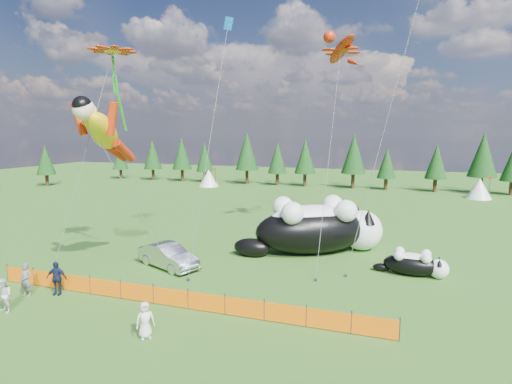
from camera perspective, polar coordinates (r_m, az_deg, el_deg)
ground at (r=24.06m, az=-8.36°, el=-13.07°), size 160.00×160.00×0.00m
safety_fence at (r=21.44m, az=-12.11°, el=-14.47°), size 22.06×0.06×1.10m
tree_line at (r=65.91m, az=9.45°, el=4.14°), size 90.00×4.00×8.00m
festival_tents at (r=60.40m, az=18.99°, el=0.93°), size 50.00×3.20×2.80m
cat_large at (r=29.82m, az=8.91°, el=-4.93°), size 10.36×7.68×4.10m
cat_small at (r=26.99m, az=21.73°, el=-9.46°), size 4.48×1.79×1.62m
car at (r=27.17m, az=-12.42°, el=-8.91°), size 4.98×3.33×1.55m
spectator_a at (r=25.35m, az=-30.02°, el=-10.83°), size 0.72×0.53×1.82m
spectator_b at (r=23.67m, az=-32.39°, el=-12.44°), size 0.94×0.69×1.75m
spectator_c at (r=24.80m, az=-26.63°, el=-10.93°), size 1.21×0.83×1.87m
spectator_e at (r=18.64m, az=-15.56°, el=-17.20°), size 0.93×0.92×1.62m
superhero_kite at (r=25.63m, az=-20.97°, el=8.01°), size 6.37×6.28×11.38m
gecko_kite at (r=35.18m, az=12.10°, el=19.26°), size 5.76×14.99×19.18m
flower_kite at (r=27.66m, az=-19.82°, el=18.13°), size 3.22×6.14×14.53m
diamond_kite_a at (r=26.75m, az=-4.25°, el=21.42°), size 1.64×4.44×16.43m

